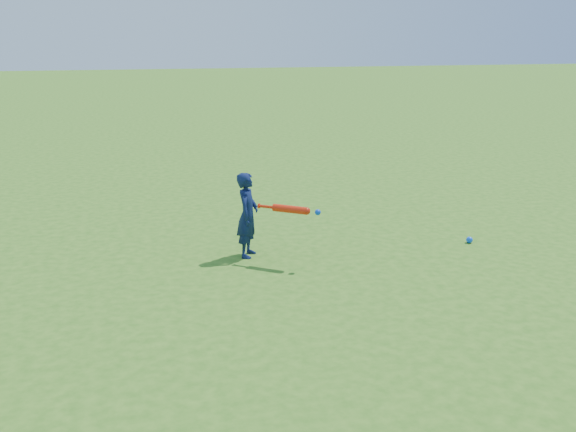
# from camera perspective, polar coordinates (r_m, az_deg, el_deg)

# --- Properties ---
(ground) EXTENTS (80.00, 80.00, 0.00)m
(ground) POSITION_cam_1_polar(r_m,az_deg,el_deg) (7.82, -5.99, -2.74)
(ground) COLOR #346B19
(ground) RESTS_ON ground
(child) EXTENTS (0.37, 0.43, 0.99)m
(child) POSITION_cam_1_polar(r_m,az_deg,el_deg) (7.34, -3.61, 0.09)
(child) COLOR #0E1941
(child) RESTS_ON ground
(ground_ball_blue) EXTENTS (0.08, 0.08, 0.08)m
(ground_ball_blue) POSITION_cam_1_polar(r_m,az_deg,el_deg) (8.21, 15.82, -2.05)
(ground_ball_blue) COLOR blue
(ground_ball_blue) RESTS_ON ground
(bat_swing) EXTENTS (0.62, 0.47, 0.08)m
(bat_swing) POSITION_cam_1_polar(r_m,az_deg,el_deg) (7.03, 0.42, 0.58)
(bat_swing) COLOR red
(bat_swing) RESTS_ON ground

